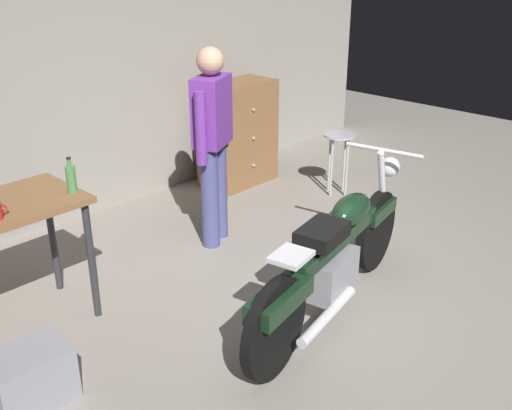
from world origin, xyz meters
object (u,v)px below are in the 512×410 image
object	(u,v)px
wooden_dresser	(238,134)
bottle	(71,178)
storage_bin	(29,378)
motorcycle	(335,255)
person_standing	(213,139)
shop_stool	(339,148)

from	to	relation	value
wooden_dresser	bottle	distance (m)	2.72
wooden_dresser	bottle	size ratio (longest dim) A/B	4.56
wooden_dresser	storage_bin	distance (m)	3.62
motorcycle	storage_bin	size ratio (longest dim) A/B	4.92
person_standing	storage_bin	distance (m)	2.35
motorcycle	wooden_dresser	size ratio (longest dim) A/B	1.97
person_standing	bottle	distance (m)	1.38
bottle	storage_bin	bearing A→B (deg)	-140.39
storage_bin	bottle	xyz separation A→B (m)	(0.73, 0.61, 0.83)
person_standing	bottle	size ratio (longest dim) A/B	6.93
shop_stool	bottle	xyz separation A→B (m)	(-2.98, -0.01, 0.50)
person_standing	wooden_dresser	bearing A→B (deg)	-169.12
person_standing	wooden_dresser	world-z (taller)	person_standing
shop_stool	storage_bin	xyz separation A→B (m)	(-3.71, -0.62, -0.33)
motorcycle	shop_stool	xyz separation A→B (m)	(1.80, 1.29, 0.05)
person_standing	shop_stool	distance (m)	1.67
person_standing	wooden_dresser	xyz separation A→B (m)	(1.13, 0.84, -0.38)
wooden_dresser	motorcycle	bearing A→B (deg)	-120.25
motorcycle	bottle	bearing A→B (deg)	121.72
motorcycle	shop_stool	world-z (taller)	motorcycle
person_standing	motorcycle	bearing A→B (deg)	56.45
person_standing	shop_stool	size ratio (longest dim) A/B	2.61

